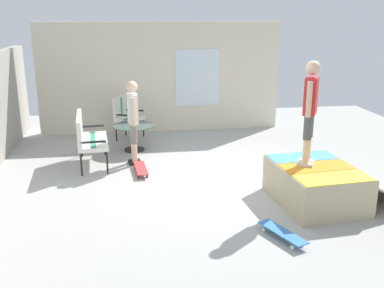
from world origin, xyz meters
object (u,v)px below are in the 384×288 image
at_px(patio_chair_near_house, 125,114).
at_px(person_watching, 133,117).
at_px(skateboard_by_bench, 141,168).
at_px(skate_ramp, 317,184).
at_px(skateboard_spare, 282,233).
at_px(patio_bench, 87,135).
at_px(person_skater, 310,106).
at_px(patio_table, 134,132).

distance_m(patio_chair_near_house, person_watching, 1.92).
bearing_deg(patio_chair_near_house, skateboard_by_bench, -173.70).
distance_m(skate_ramp, patio_chair_near_house, 5.18).
height_order(person_watching, skateboard_by_bench, person_watching).
relative_size(skate_ramp, skateboard_spare, 2.54).
height_order(skate_ramp, patio_chair_near_house, patio_chair_near_house).
height_order(patio_bench, skateboard_spare, patio_bench).
xyz_separation_m(person_watching, skateboard_by_bench, (-0.56, -0.10, -0.88)).
distance_m(skateboard_by_bench, skateboard_spare, 3.35).
bearing_deg(patio_bench, skateboard_spare, -140.79).
relative_size(person_watching, skateboard_spare, 2.03).
xyz_separation_m(patio_chair_near_house, person_skater, (-4.10, -2.82, 0.93)).
bearing_deg(patio_bench, person_watching, -91.94).
xyz_separation_m(patio_table, skateboard_by_bench, (-1.45, -0.09, -0.32)).
relative_size(skate_ramp, person_skater, 1.28).
relative_size(person_skater, skateboard_spare, 1.99).
relative_size(patio_table, person_watching, 0.54).
height_order(skateboard_by_bench, skateboard_spare, same).
xyz_separation_m(skate_ramp, person_skater, (0.11, 0.17, 1.24)).
xyz_separation_m(patio_bench, patio_table, (0.86, -0.92, -0.21)).
distance_m(skate_ramp, patio_table, 4.28).
bearing_deg(skateboard_by_bench, patio_chair_near_house, 6.30).
relative_size(patio_chair_near_house, skateboard_spare, 1.25).
bearing_deg(person_skater, skate_ramp, -124.09).
bearing_deg(skateboard_by_bench, patio_bench, 59.71).
bearing_deg(patio_bench, skateboard_by_bench, -120.29).
bearing_deg(person_skater, skateboard_spare, 146.96).
bearing_deg(skate_ramp, patio_table, 41.08).
bearing_deg(patio_table, person_skater, -139.66).
xyz_separation_m(patio_table, skateboard_spare, (-4.28, -1.87, -0.32)).
xyz_separation_m(patio_chair_near_house, skateboard_spare, (-5.28, -2.05, -0.53)).
xyz_separation_m(skate_ramp, patio_table, (3.22, 2.81, 0.10)).
height_order(person_skater, skateboard_spare, person_skater).
bearing_deg(skateboard_by_bench, person_watching, 10.55).
bearing_deg(patio_table, patio_bench, 132.92).
distance_m(patio_chair_near_house, skateboard_by_bench, 2.51).
distance_m(patio_table, person_skater, 4.23).
relative_size(skate_ramp, skateboard_by_bench, 2.55).
relative_size(patio_table, person_skater, 0.56).
bearing_deg(person_skater, patio_table, 40.34).
height_order(patio_chair_near_house, patio_table, patio_chair_near_house).
xyz_separation_m(patio_table, person_watching, (-0.89, 0.01, 0.56)).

